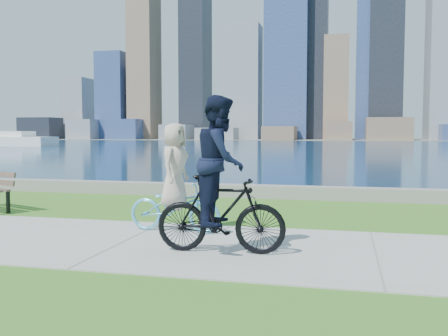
% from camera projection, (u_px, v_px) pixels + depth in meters
% --- Properties ---
extents(ground, '(320.00, 320.00, 0.00)m').
position_uv_depth(ground, '(125.00, 242.00, 8.26)').
color(ground, '#33681B').
rests_on(ground, ground).
extents(concrete_path, '(80.00, 3.50, 0.02)m').
position_uv_depth(concrete_path, '(125.00, 242.00, 8.26)').
color(concrete_path, '#9B9B96').
rests_on(concrete_path, ground).
extents(seawall, '(90.00, 0.50, 0.35)m').
position_uv_depth(seawall, '(217.00, 190.00, 14.26)').
color(seawall, gray).
rests_on(seawall, ground).
extents(bay_water, '(320.00, 131.00, 0.01)m').
position_uv_depth(bay_water, '(322.00, 145.00, 78.06)').
color(bay_water, '#0C2B4E').
rests_on(bay_water, ground).
extents(far_shore, '(320.00, 30.00, 0.12)m').
position_uv_depth(far_shore, '(332.00, 140.00, 134.28)').
color(far_shore, slate).
rests_on(far_shore, ground).
extents(city_skyline, '(177.57, 23.91, 76.00)m').
position_uv_depth(city_skyline, '(336.00, 64.00, 132.45)').
color(city_skyline, black).
rests_on(city_skyline, ground).
extents(ferry_near, '(15.34, 4.38, 2.08)m').
position_uv_depth(ferry_near, '(2.00, 140.00, 70.33)').
color(ferry_near, white).
rests_on(ferry_near, ground).
extents(cyclist_woman, '(0.75, 1.81, 1.97)m').
position_uv_depth(cyclist_woman, '(175.00, 192.00, 9.01)').
color(cyclist_woman, '#61C5EB').
rests_on(cyclist_woman, ground).
extents(cyclist_man, '(0.76, 1.97, 2.34)m').
position_uv_depth(cyclist_man, '(221.00, 188.00, 7.39)').
color(cyclist_man, black).
rests_on(cyclist_man, ground).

